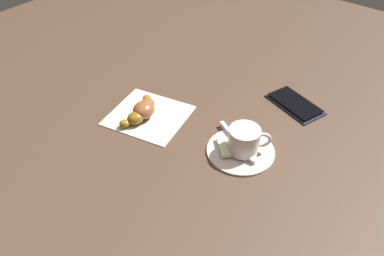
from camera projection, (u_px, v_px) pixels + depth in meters
The scene contains 8 objects.
ground_plane at pixel (191, 126), 0.84m from camera, with size 1.80×1.80×0.00m, color #4A3426.
saucer at pixel (240, 150), 0.78m from camera, with size 0.14×0.14×0.01m, color silver.
espresso_cup at pixel (244, 141), 0.75m from camera, with size 0.08×0.07×0.05m.
teaspoon at pixel (243, 147), 0.77m from camera, with size 0.13×0.07×0.01m.
sugar_packet at pixel (223, 146), 0.77m from camera, with size 0.06×0.02×0.01m, color beige.
napkin at pixel (149, 115), 0.87m from camera, with size 0.17×0.16×0.00m, color silver.
croissant at pixel (142, 110), 0.86m from camera, with size 0.08×0.13×0.04m.
cell_phone at pixel (295, 104), 0.90m from camera, with size 0.15×0.11×0.01m.
Camera 1 is at (0.41, -0.50, 0.54)m, focal length 35.34 mm.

